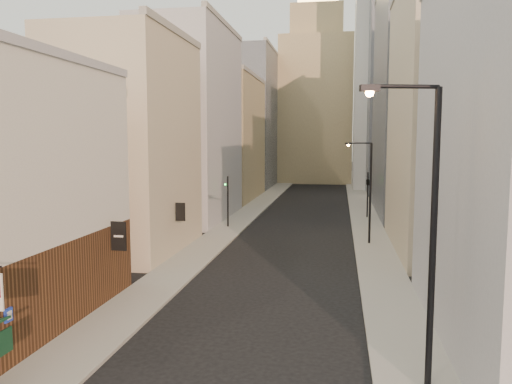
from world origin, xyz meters
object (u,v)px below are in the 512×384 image
Objects in this scene: clock_tower at (317,93)px; traffic_light_right at (368,183)px; traffic_light_left at (228,194)px; white_tower at (379,79)px; streetlamp_near at (426,221)px; streetlamp_mid at (368,187)px.

clock_tower reaches higher than traffic_light_right.
traffic_light_left is (-5.77, -55.20, -14.30)m from clock_tower.
white_tower reaches higher than streetlamp_near.
traffic_light_right is (0.77, 13.70, -0.91)m from streetlamp_mid.
traffic_light_left is at bearing -95.97° from clock_tower.
streetlamp_near reaches higher than streetlamp_mid.
streetlamp_near is at bearing 70.89° from traffic_light_right.
white_tower is (11.00, -14.00, 0.97)m from clock_tower.
streetlamp_mid is at bearing 156.10° from traffic_light_left.
streetlamp_mid is 1.65× the size of traffic_light_right.
streetlamp_mid is at bearing -94.89° from white_tower.
clock_tower is 4.39× the size of streetlamp_near.
streetlamp_mid is at bearing 67.98° from traffic_light_right.
white_tower is 8.30× the size of traffic_light_right.
streetlamp_mid is (-0.57, 23.79, -1.14)m from streetlamp_near.
traffic_light_right is (0.20, 37.50, -2.05)m from streetlamp_near.
streetlamp_near is (7.56, -84.62, -11.79)m from clock_tower.
streetlamp_near is at bearing 114.25° from traffic_light_left.
clock_tower is 5.45× the size of streetlamp_mid.
streetlamp_near is (-3.44, -70.62, -12.76)m from white_tower.
clock_tower is 85.77m from streetlamp_near.
streetlamp_near is 2.05× the size of traffic_light_right.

